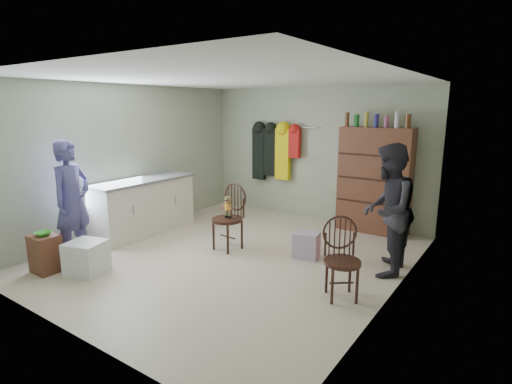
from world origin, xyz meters
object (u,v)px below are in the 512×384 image
Objects in this scene: chair_far at (341,255)px; dresser at (374,180)px; counter at (143,206)px; chair_front at (230,213)px.

chair_far is 2.68m from dresser.
counter is at bearing 138.06° from chair_far.
dresser reaches higher than counter.
counter is 1.84× the size of chair_front.
counter is 3.73m from chair_far.
chair_front reaches higher than chair_far.
dresser is at bearing 63.90° from chair_far.
dresser is at bearing 59.71° from chair_front.
chair_front is 1.09× the size of chair_far.
chair_far is at bearing -78.77° from dresser.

